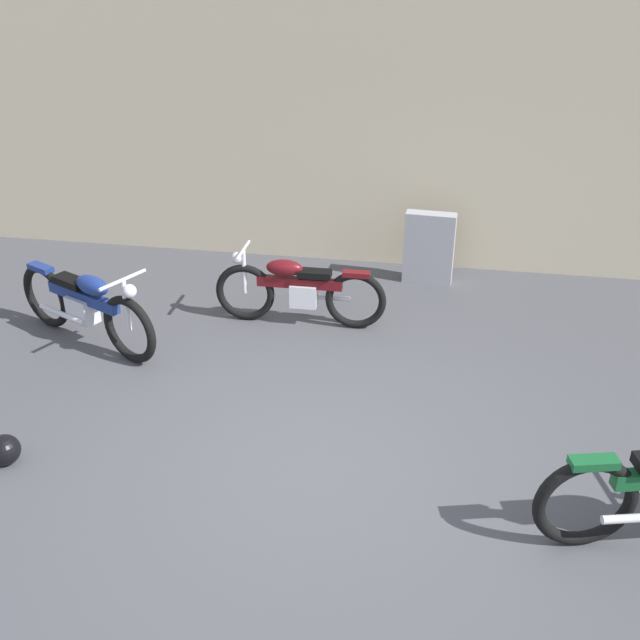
# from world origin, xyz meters

# --- Properties ---
(ground_plane) EXTENTS (40.00, 40.00, 0.00)m
(ground_plane) POSITION_xyz_m (0.00, 0.00, 0.00)
(ground_plane) COLOR #47474C
(building_wall) EXTENTS (18.00, 0.30, 3.56)m
(building_wall) POSITION_xyz_m (0.00, 4.61, 1.78)
(building_wall) COLOR beige
(building_wall) RESTS_ON ground_plane
(stone_marker) EXTENTS (0.63, 0.24, 0.92)m
(stone_marker) POSITION_xyz_m (0.75, 3.93, 0.46)
(stone_marker) COLOR #9E9EA3
(stone_marker) RESTS_ON ground_plane
(helmet) EXTENTS (0.26, 0.26, 0.26)m
(helmet) POSITION_xyz_m (-2.54, -0.35, 0.13)
(helmet) COLOR black
(helmet) RESTS_ON ground_plane
(motorcycle_blue) EXTENTS (1.93, 1.05, 0.94)m
(motorcycle_blue) POSITION_xyz_m (-2.76, 1.70, 0.45)
(motorcycle_blue) COLOR black
(motorcycle_blue) RESTS_ON ground_plane
(motorcycle_maroon) EXTENTS (1.94, 0.54, 0.87)m
(motorcycle_maroon) POSITION_xyz_m (-0.63, 2.53, 0.42)
(motorcycle_maroon) COLOR black
(motorcycle_maroon) RESTS_ON ground_plane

